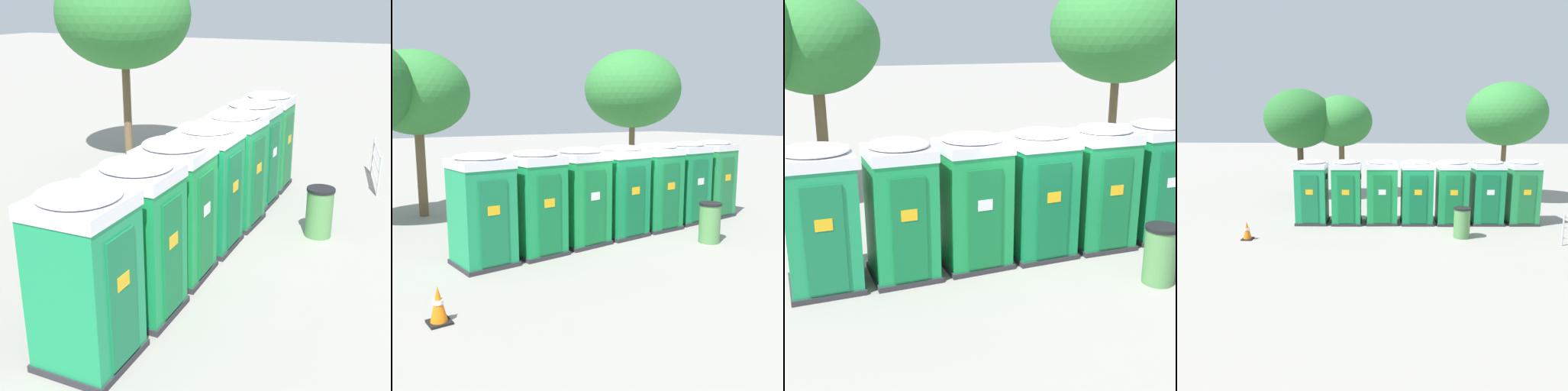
# 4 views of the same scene
# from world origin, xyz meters

# --- Properties ---
(ground_plane) EXTENTS (120.00, 120.00, 0.00)m
(ground_plane) POSITION_xyz_m (0.00, 0.00, 0.00)
(ground_plane) COLOR gray
(portapotty_0) EXTENTS (1.28, 1.25, 2.54)m
(portapotty_0) POSITION_xyz_m (-4.14, -0.36, 1.28)
(portapotty_0) COLOR #2D2D33
(portapotty_0) RESTS_ON ground
(portapotty_1) EXTENTS (1.22, 1.26, 2.54)m
(portapotty_1) POSITION_xyz_m (-2.75, -0.32, 1.28)
(portapotty_1) COLOR #2D2D33
(portapotty_1) RESTS_ON ground
(portapotty_2) EXTENTS (1.32, 1.29, 2.54)m
(portapotty_2) POSITION_xyz_m (-1.37, -0.21, 1.28)
(portapotty_2) COLOR #2D2D33
(portapotty_2) RESTS_ON ground
(portapotty_3) EXTENTS (1.30, 1.26, 2.54)m
(portapotty_3) POSITION_xyz_m (0.01, -0.16, 1.28)
(portapotty_3) COLOR #2D2D33
(portapotty_3) RESTS_ON ground
(portapotty_4) EXTENTS (1.21, 1.21, 2.54)m
(portapotty_4) POSITION_xyz_m (1.39, -0.14, 1.28)
(portapotty_4) COLOR #2D2D33
(portapotty_4) RESTS_ON ground
(portapotty_5) EXTENTS (1.26, 1.24, 2.54)m
(portapotty_5) POSITION_xyz_m (2.77, -0.01, 1.28)
(portapotty_5) COLOR #2D2D33
(portapotty_5) RESTS_ON ground
(street_tree_1) EXTENTS (3.34, 3.34, 5.39)m
(street_tree_1) POSITION_xyz_m (-3.76, 5.60, 4.02)
(street_tree_1) COLOR brown
(street_tree_1) RESTS_ON ground
(street_tree_2) EXTENTS (3.95, 3.95, 5.95)m
(street_tree_2) POSITION_xyz_m (4.69, 4.82, 4.37)
(street_tree_2) COLOR brown
(street_tree_2) RESTS_ON ground
(trash_can) EXTENTS (0.59, 0.59, 1.07)m
(trash_can) POSITION_xyz_m (1.49, -2.07, 0.54)
(trash_can) COLOR #518C4C
(trash_can) RESTS_ON ground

